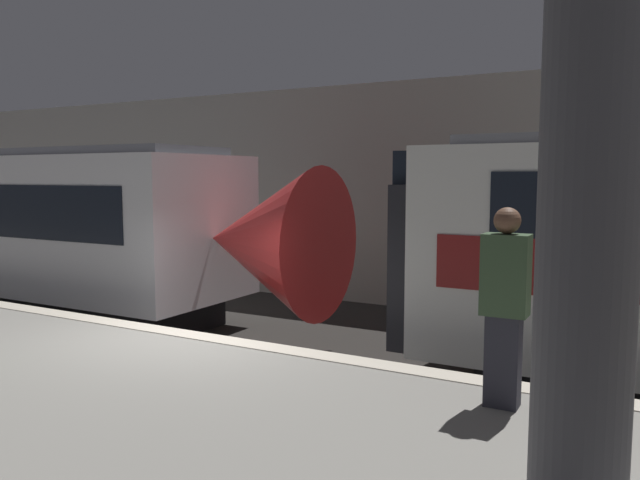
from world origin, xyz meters
name	(u,v)px	position (x,y,z in m)	size (l,w,h in m)	color
ground_plane	(196,410)	(0.00, 0.00, 0.00)	(120.00, 120.00, 0.00)	#282623
platform	(78,419)	(0.00, -1.80, 0.51)	(40.00, 3.60, 1.03)	gray
station_rear_barrier	(404,196)	(0.00, 7.18, 2.52)	(50.00, 0.15, 5.05)	#9E998E
support_pillar_near	(589,206)	(4.73, -2.18, 2.80)	(0.55, 0.55, 3.56)	#56565B
person_waiting	(505,302)	(3.97, -0.70, 1.91)	(0.38, 0.24, 1.69)	#2D2D38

